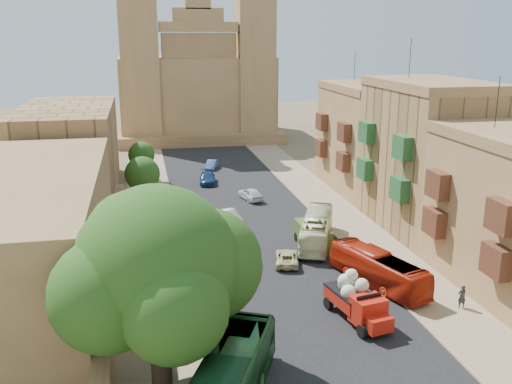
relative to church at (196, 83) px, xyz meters
name	(u,v)px	position (x,y,z in m)	size (l,w,h in m)	color
road_surface	(248,220)	(0.00, -48.61, -9.51)	(14.00, 140.00, 0.01)	black
sidewalk_east	(339,215)	(9.50, -48.61, -9.51)	(5.00, 140.00, 0.01)	#887359
sidewalk_west	(150,227)	(-9.50, -48.61, -9.51)	(5.00, 140.00, 0.01)	#887359
kerb_east	(316,215)	(7.00, -48.61, -9.46)	(0.25, 140.00, 0.12)	#887359
kerb_west	(177,224)	(-7.00, -48.61, -9.46)	(0.25, 140.00, 0.12)	#887359
townhouse_c	(427,155)	(15.95, -53.61, -2.61)	(9.00, 14.00, 17.40)	#9A7246
townhouse_d	(368,138)	(15.95, -39.61, -3.36)	(9.00, 14.00, 15.90)	olive
west_wall	(114,259)	(-12.50, -58.61, -8.62)	(1.00, 40.00, 1.80)	olive
west_building_low	(30,232)	(-18.00, -60.61, -5.32)	(10.00, 28.00, 8.40)	brown
west_building_mid	(69,151)	(-18.00, -34.61, -4.52)	(10.00, 22.00, 10.00)	#9A7246
church	(196,83)	(0.00, 0.00, 0.00)	(28.00, 22.50, 36.30)	olive
ficus_tree	(159,272)	(-9.40, -74.61, -3.14)	(10.79, 9.93, 10.79)	#3A271D
street_tree_a	(146,262)	(-10.00, -66.61, -5.79)	(3.62, 3.62, 5.56)	#3A271D
street_tree_b	(144,217)	(-10.00, -54.61, -6.62)	(2.82, 2.82, 4.34)	#3A271D
street_tree_c	(142,174)	(-10.00, -42.61, -5.75)	(3.65, 3.65, 5.62)	#3A271D
street_tree_d	(141,155)	(-10.00, -30.61, -6.17)	(3.25, 3.25, 5.00)	#3A271D
red_truck	(358,300)	(3.07, -70.01, -8.11)	(3.10, 5.73, 3.19)	#B11A0D
olive_pickup	(313,236)	(4.12, -56.82, -8.57)	(2.23, 4.74, 1.94)	#405620
bus_red_east	(378,269)	(6.50, -65.32, -8.27)	(2.09, 8.94, 2.49)	#B8240D
bus_cream_east	(317,229)	(4.69, -56.15, -8.19)	(2.23, 9.51, 2.65)	beige
car_blue_a	(223,274)	(-4.53, -62.70, -8.80)	(1.69, 4.19, 1.43)	#4F75C7
car_white_a	(230,216)	(-1.82, -48.82, -8.91)	(1.28, 3.67, 1.21)	silver
car_cream	(287,257)	(1.00, -60.08, -8.98)	(1.78, 3.86, 1.07)	#C4BF86
car_dkblue	(207,178)	(-2.18, -33.33, -8.84)	(1.88, 4.63, 1.34)	navy
car_white_b	(250,194)	(1.63, -41.52, -8.83)	(1.61, 4.00, 1.36)	silver
car_blue_b	(211,165)	(-0.68, -25.48, -8.93)	(1.23, 3.53, 1.16)	#415F9C
pedestrian_a	(462,297)	(10.57, -69.80, -8.70)	(0.59, 0.39, 1.63)	#28272B
pedestrian_c	(415,276)	(8.99, -66.16, -8.69)	(0.97, 0.40, 1.65)	#363739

